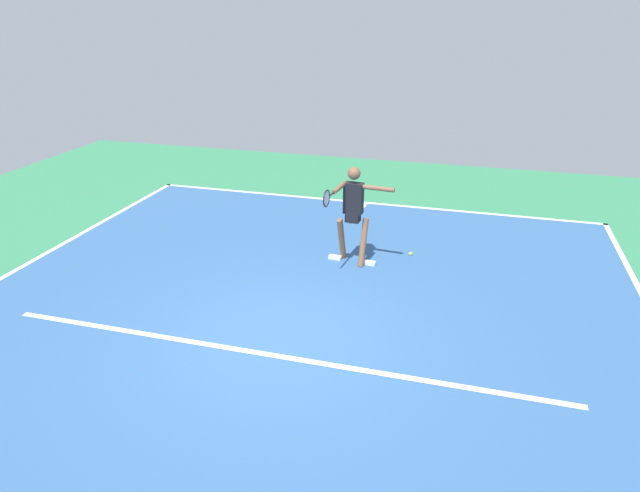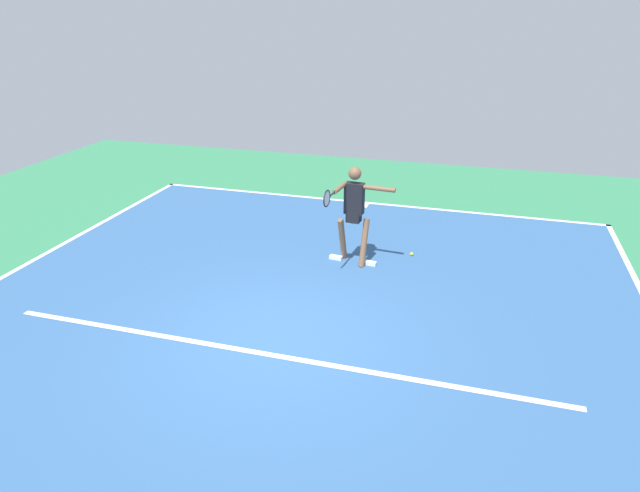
# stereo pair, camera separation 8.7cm
# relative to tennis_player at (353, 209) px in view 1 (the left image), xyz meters

# --- Properties ---
(ground_plane) EXTENTS (20.92, 20.92, 0.00)m
(ground_plane) POSITION_rel_tennis_player_xyz_m (0.44, 2.85, -1.07)
(ground_plane) COLOR #2D754C
(court_surface) EXTENTS (10.85, 12.70, 0.00)m
(court_surface) POSITION_rel_tennis_player_xyz_m (0.44, 2.85, -1.07)
(court_surface) COLOR #2D5484
(court_surface) RESTS_ON ground_plane
(court_line_baseline_near) EXTENTS (10.85, 0.10, 0.01)m
(court_line_baseline_near) POSITION_rel_tennis_player_xyz_m (0.44, -3.45, -1.07)
(court_line_baseline_near) COLOR white
(court_line_baseline_near) RESTS_ON ground_plane
(court_line_service) EXTENTS (8.14, 0.10, 0.01)m
(court_line_service) POSITION_rel_tennis_player_xyz_m (0.44, 3.23, -1.07)
(court_line_service) COLOR white
(court_line_service) RESTS_ON ground_plane
(court_line_centre_mark) EXTENTS (0.10, 0.30, 0.01)m
(court_line_centre_mark) POSITION_rel_tennis_player_xyz_m (0.44, -3.25, -1.07)
(court_line_centre_mark) COLOR white
(court_line_centre_mark) RESTS_ON ground_plane
(tennis_player) EXTENTS (1.20, 1.25, 1.85)m
(tennis_player) POSITION_rel_tennis_player_xyz_m (0.00, 0.00, 0.00)
(tennis_player) COLOR brown
(tennis_player) RESTS_ON ground_plane
(tennis_ball_near_player) EXTENTS (0.07, 0.07, 0.07)m
(tennis_ball_near_player) POSITION_rel_tennis_player_xyz_m (-1.02, -0.64, -1.04)
(tennis_ball_near_player) COLOR yellow
(tennis_ball_near_player) RESTS_ON ground_plane
(tennis_ball_far_corner) EXTENTS (0.07, 0.07, 0.07)m
(tennis_ball_far_corner) POSITION_rel_tennis_player_xyz_m (0.48, -1.99, -1.04)
(tennis_ball_far_corner) COLOR #CCE033
(tennis_ball_far_corner) RESTS_ON ground_plane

